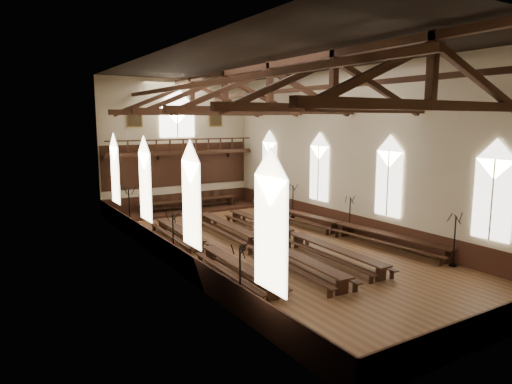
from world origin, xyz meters
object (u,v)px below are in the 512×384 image
(refectory_row_d, at_px, (339,226))
(refectory_row_a, at_px, (205,247))
(candelabrum_left_mid, at_px, (173,247))
(candelabrum_left_far, at_px, (130,218))
(refectory_row_b, at_px, (258,241))
(candelabrum_left_near, at_px, (240,289))
(dais, at_px, (190,210))
(refectory_row_c, at_px, (292,235))
(candelabrum_right_far, at_px, (293,207))
(high_table, at_px, (190,201))
(candelabrum_right_mid, at_px, (350,223))
(candelabrum_right_near, at_px, (454,250))

(refectory_row_d, bearing_deg, refectory_row_a, 178.58)
(candelabrum_left_mid, bearing_deg, candelabrum_left_far, 90.00)
(refectory_row_b, height_order, candelabrum_left_near, candelabrum_left_near)
(refectory_row_d, relative_size, dais, 1.30)
(refectory_row_a, bearing_deg, refectory_row_c, -5.16)
(candelabrum_left_far, bearing_deg, candelabrum_right_far, -10.30)
(high_table, bearing_deg, candelabrum_left_mid, -117.15)
(candelabrum_left_near, height_order, candelabrum_right_far, candelabrum_left_near)
(dais, bearing_deg, high_table, -81.12)
(refectory_row_d, bearing_deg, candelabrum_right_mid, -29.37)
(high_table, distance_m, candelabrum_right_far, 8.03)
(refectory_row_d, height_order, high_table, high_table)
(candelabrum_left_mid, height_order, candelabrum_left_far, candelabrum_left_far)
(refectory_row_b, distance_m, candelabrum_left_mid, 4.54)
(refectory_row_d, relative_size, candelabrum_right_far, 6.08)
(refectory_row_c, relative_size, candelabrum_left_near, 5.76)
(dais, distance_m, candelabrum_left_far, 7.10)
(refectory_row_d, height_order, candelabrum_right_near, candelabrum_right_near)
(refectory_row_a, xyz_separation_m, candelabrum_right_near, (9.41, -7.62, 0.28))
(dais, xyz_separation_m, candelabrum_right_mid, (5.30, -11.82, 0.64))
(refectory_row_d, xyz_separation_m, candelabrum_left_near, (-10.55, -6.36, 0.18))
(dais, relative_size, candelabrum_right_mid, 4.74)
(refectory_row_b, relative_size, candelabrum_left_mid, 5.83)
(refectory_row_a, bearing_deg, high_table, 70.01)
(dais, height_order, candelabrum_right_near, candelabrum_right_near)
(high_table, height_order, candelabrum_left_far, candelabrum_left_far)
(refectory_row_c, distance_m, candelabrum_left_mid, 6.89)
(high_table, distance_m, candelabrum_right_mid, 12.96)
(candelabrum_right_far, bearing_deg, refectory_row_c, -126.43)
(dais, distance_m, candelabrum_right_mid, 12.97)
(refectory_row_a, distance_m, candelabrum_right_far, 10.78)
(refectory_row_a, relative_size, candelabrum_right_near, 5.37)
(refectory_row_a, height_order, refectory_row_c, refectory_row_c)
(refectory_row_b, bearing_deg, high_table, 83.74)
(refectory_row_c, xyz_separation_m, refectory_row_d, (3.68, 0.25, 0.04))
(candelabrum_right_mid, bearing_deg, refectory_row_b, -179.53)
(candelabrum_right_near, relative_size, candelabrum_right_far, 1.06)
(high_table, xyz_separation_m, candelabrum_right_far, (5.30, -6.03, -0.05))
(refectory_row_d, bearing_deg, high_table, 112.42)
(refectory_row_c, xyz_separation_m, candelabrum_right_mid, (4.23, -0.06, 0.20))
(refectory_row_b, relative_size, candelabrum_right_near, 5.68)
(candelabrum_left_near, bearing_deg, refectory_row_c, 41.64)
(candelabrum_left_near, relative_size, candelabrum_left_mid, 0.98)
(refectory_row_a, relative_size, refectory_row_d, 0.94)
(candelabrum_right_near, bearing_deg, dais, 105.66)
(candelabrum_left_near, xyz_separation_m, candelabrum_right_near, (11.10, -1.05, 0.03))
(refectory_row_b, distance_m, candelabrum_right_far, 8.82)
(refectory_row_b, height_order, refectory_row_c, refectory_row_b)
(candelabrum_left_near, bearing_deg, refectory_row_a, 75.59)
(candelabrum_left_far, bearing_deg, high_table, 34.70)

